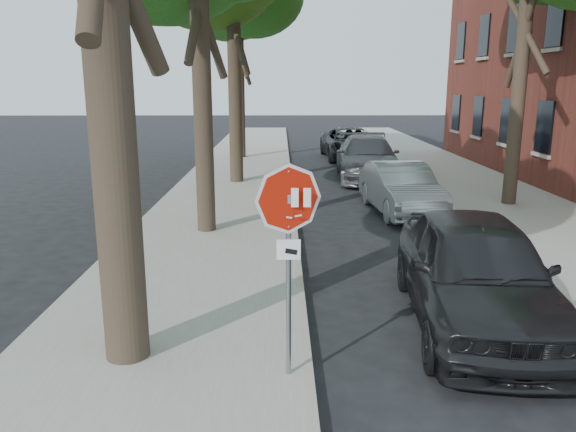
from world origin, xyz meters
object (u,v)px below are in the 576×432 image
stop_sign (289,230)px  car_c (367,158)px  tree_far (238,3)px  car_b (401,189)px  car_a (476,271)px  car_d (350,144)px

stop_sign → car_c: size_ratio=0.47×
tree_far → car_b: 14.52m
tree_far → car_c: 10.17m
tree_far → stop_sign: bearing=-84.5°
stop_sign → tree_far: (-2.02, 21.14, 5.26)m
car_b → stop_sign: bearing=-114.4°
car_a → car_c: bearing=93.8°
tree_far → car_b: tree_far is taller
stop_sign → tree_far: tree_far is taller
car_c → car_d: 5.80m
car_c → car_d: (0.06, 5.79, -0.06)m
tree_far → car_b: (5.32, -11.84, -6.51)m
car_a → car_c: 13.49m
stop_sign → car_b: (3.30, 9.30, -1.24)m
stop_sign → car_a: size_ratio=0.53×
tree_far → car_d: tree_far is taller
car_b → car_c: 5.94m
car_b → car_a: bearing=-98.3°
car_c → car_d: bearing=92.8°
car_a → tree_far: bearing=109.5°
car_a → car_b: car_a is taller
car_b → tree_far: bearing=109.4°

